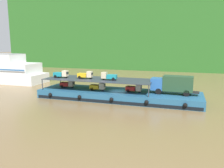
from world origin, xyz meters
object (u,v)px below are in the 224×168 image
(mini_truck_upper_stern, at_px, (61,74))
(mini_truck_upper_fore, at_px, (109,76))
(covered_lorry, at_px, (173,84))
(mini_truck_lower_stern, at_px, (68,84))
(mini_truck_lower_mid, at_px, (134,88))
(cargo_barge, at_px, (118,95))
(mini_truck_lower_aft, at_px, (98,87))
(mini_truck_upper_mid, at_px, (85,75))
(passenger_ferry_upstream, at_px, (2,70))

(mini_truck_upper_stern, xyz_separation_m, mini_truck_upper_fore, (9.51, 0.04, 0.00))
(mini_truck_upper_fore, bearing_deg, covered_lorry, 4.83)
(mini_truck_lower_stern, bearing_deg, mini_truck_upper_stern, -135.03)
(mini_truck_upper_fore, bearing_deg, mini_truck_lower_mid, 7.21)
(mini_truck_lower_stern, bearing_deg, cargo_barge, -1.26)
(mini_truck_upper_stern, bearing_deg, mini_truck_lower_aft, 0.59)
(mini_truck_lower_stern, xyz_separation_m, mini_truck_lower_aft, (6.55, -0.77, 0.00))
(cargo_barge, relative_size, mini_truck_upper_mid, 10.33)
(mini_truck_lower_aft, height_order, mini_truck_lower_mid, same)
(mini_truck_lower_stern, relative_size, mini_truck_lower_aft, 1.00)
(cargo_barge, distance_m, mini_truck_lower_mid, 3.26)
(cargo_barge, bearing_deg, covered_lorry, 2.14)
(cargo_barge, height_order, mini_truck_lower_mid, mini_truck_lower_mid)
(cargo_barge, bearing_deg, mini_truck_upper_stern, -176.81)
(mini_truck_lower_stern, xyz_separation_m, mini_truck_upper_mid, (4.02, -0.52, 2.00))
(mini_truck_lower_stern, xyz_separation_m, mini_truck_upper_fore, (8.67, -0.80, 2.00))
(cargo_barge, bearing_deg, mini_truck_lower_aft, -171.62)
(mini_truck_lower_stern, distance_m, mini_truck_upper_stern, 2.33)
(cargo_barge, xyz_separation_m, covered_lorry, (9.45, 0.35, 2.45))
(cargo_barge, relative_size, mini_truck_lower_mid, 10.35)
(passenger_ferry_upstream, bearing_deg, mini_truck_upper_fore, -16.70)
(mini_truck_lower_aft, relative_size, mini_truck_upper_stern, 1.00)
(covered_lorry, xyz_separation_m, mini_truck_upper_stern, (-20.51, -0.97, 1.00))
(mini_truck_upper_mid, bearing_deg, mini_truck_lower_mid, 1.77)
(mini_truck_lower_mid, height_order, mini_truck_upper_stern, mini_truck_upper_stern)
(cargo_barge, xyz_separation_m, mini_truck_upper_fore, (-1.55, -0.58, 3.44))
(covered_lorry, relative_size, mini_truck_lower_mid, 2.84)
(cargo_barge, height_order, covered_lorry, covered_lorry)
(covered_lorry, xyz_separation_m, mini_truck_lower_mid, (-6.53, -0.36, -1.00))
(mini_truck_lower_stern, xyz_separation_m, mini_truck_lower_mid, (13.14, -0.24, 0.00))
(mini_truck_upper_mid, height_order, passenger_ferry_upstream, passenger_ferry_upstream)
(mini_truck_upper_fore, xyz_separation_m, passenger_ferry_upstream, (-33.03, 9.91, -1.14))
(mini_truck_lower_aft, relative_size, mini_truck_upper_fore, 0.98)
(mini_truck_lower_mid, bearing_deg, cargo_barge, 179.78)
(mini_truck_lower_aft, xyz_separation_m, mini_truck_upper_stern, (-7.40, -0.08, 2.00))
(covered_lorry, relative_size, mini_truck_lower_stern, 2.89)
(mini_truck_lower_mid, bearing_deg, mini_truck_upper_stern, -177.52)
(covered_lorry, height_order, mini_truck_lower_stern, covered_lorry)
(mini_truck_upper_mid, relative_size, mini_truck_upper_fore, 1.00)
(covered_lorry, height_order, mini_truck_lower_mid, covered_lorry)
(covered_lorry, bearing_deg, passenger_ferry_upstream, 168.47)
(mini_truck_lower_mid, height_order, passenger_ferry_upstream, passenger_ferry_upstream)
(covered_lorry, distance_m, passenger_ferry_upstream, 44.94)
(mini_truck_lower_mid, relative_size, passenger_ferry_upstream, 0.12)
(mini_truck_lower_stern, relative_size, mini_truck_upper_mid, 0.98)
(mini_truck_lower_mid, distance_m, passenger_ferry_upstream, 38.66)
(mini_truck_lower_stern, relative_size, mini_truck_upper_stern, 0.99)
(covered_lorry, relative_size, mini_truck_upper_mid, 2.83)
(mini_truck_upper_mid, bearing_deg, mini_truck_lower_aft, -5.58)
(mini_truck_lower_mid, relative_size, mini_truck_upper_mid, 1.00)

